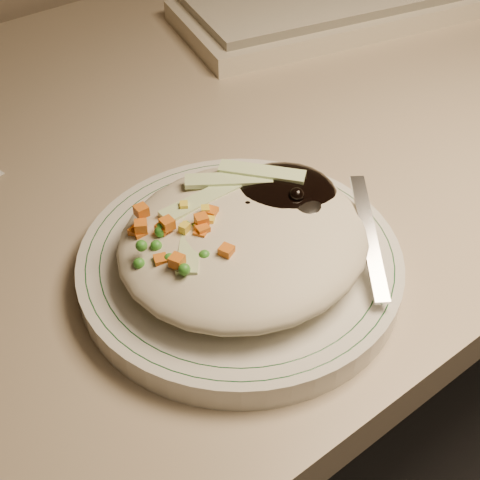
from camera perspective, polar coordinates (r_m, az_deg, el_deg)
desk at (r=0.81m, az=-3.98°, el=-2.52°), size 1.40×0.70×0.74m
plate at (r=0.52m, az=0.00°, el=-2.11°), size 0.25×0.25×0.02m
plate_rim at (r=0.51m, az=0.00°, el=-1.32°), size 0.24×0.24×0.00m
meal at (r=0.50m, az=0.45°, el=0.63°), size 0.21×0.19×0.05m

